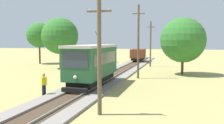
{
  "coord_description": "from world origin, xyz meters",
  "views": [
    {
      "loc": [
        7.38,
        -1.13,
        4.16
      ],
      "look_at": [
        0.79,
        23.87,
        1.98
      ],
      "focal_mm": 39.54,
      "sensor_mm": 36.0,
      "label": 1
    }
  ],
  "objects": [
    {
      "name": "tree_left_far",
      "position": [
        -17.25,
        39.63,
        5.3
      ],
      "size": [
        4.62,
        4.62,
        7.62
      ],
      "color": "#4C3823",
      "rests_on": "ground"
    },
    {
      "name": "tree_right_near",
      "position": [
        8.07,
        30.62,
        4.31
      ],
      "size": [
        5.59,
        5.59,
        7.11
      ],
      "color": "#4C3823",
      "rests_on": "ground"
    },
    {
      "name": "tree_left_near",
      "position": [
        -9.76,
        33.08,
        4.97
      ],
      "size": [
        5.54,
        5.54,
        7.74
      ],
      "color": "#4C3823",
      "rests_on": "ground"
    },
    {
      "name": "utility_pole_near_tram",
      "position": [
        3.22,
        11.9,
        3.39
      ],
      "size": [
        1.4,
        0.29,
        6.59
      ],
      "color": "brown",
      "rests_on": "ground"
    },
    {
      "name": "utility_pole_far",
      "position": [
        3.22,
        39.31,
        3.77
      ],
      "size": [
        1.4,
        0.27,
        7.35
      ],
      "color": "brown",
      "rests_on": "ground"
    },
    {
      "name": "red_tram",
      "position": [
        0.0,
        19.99,
        2.19
      ],
      "size": [
        2.6,
        8.54,
        4.79
      ],
      "color": "#235633",
      "rests_on": "rail_right"
    },
    {
      "name": "utility_pole_mid",
      "position": [
        3.22,
        26.13,
        4.18
      ],
      "size": [
        1.4,
        0.25,
        8.17
      ],
      "color": "brown",
      "rests_on": "ground"
    },
    {
      "name": "gravel_pile",
      "position": [
        -4.44,
        44.6,
        0.46
      ],
      "size": [
        2.48,
        2.48,
        0.91
      ],
      "primitive_type": "cone",
      "color": "#9E998E",
      "rests_on": "ground"
    },
    {
      "name": "freight_car",
      "position": [
        0.0,
        47.13,
        1.56
      ],
      "size": [
        2.4,
        5.2,
        2.31
      ],
      "color": "brown",
      "rests_on": "rail_right"
    },
    {
      "name": "track_worker",
      "position": [
        -2.31,
        15.38,
        0.98
      ],
      "size": [
        0.41,
        0.45,
        1.78
      ],
      "rotation": [
        0.0,
        0.0,
        2.55
      ],
      "color": "black",
      "rests_on": "ground"
    }
  ]
}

